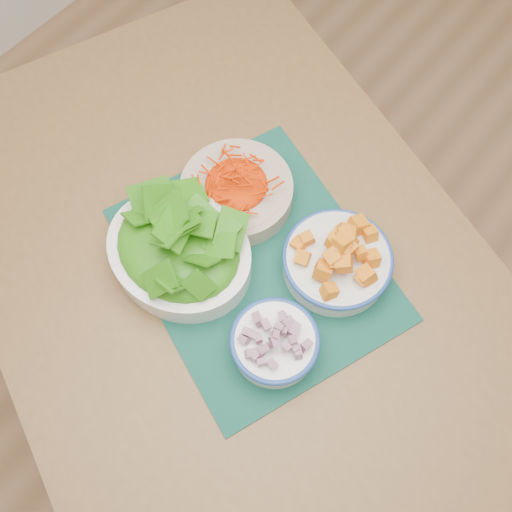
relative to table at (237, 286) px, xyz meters
The scene contains 7 objects.
ground 0.73m from the table, 44.87° to the left, with size 4.00×4.00×0.00m, color #AB7A53.
table is the anchor object (origin of this frame).
placemat 0.10m from the table, 53.45° to the left, with size 0.49×0.40×0.00m, color #082E26.
carrot_bowl 0.19m from the table, 128.95° to the left, with size 0.25×0.25×0.08m.
squash_bowl 0.23m from the table, 39.40° to the left, with size 0.21×0.21×0.09m.
lettuce_bowl 0.18m from the table, 148.15° to the right, with size 0.28×0.24×0.13m.
onion_bowl 0.21m from the table, 25.61° to the right, with size 0.16×0.16×0.07m.
Camera 1 is at (0.08, -0.51, 1.71)m, focal length 40.00 mm.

